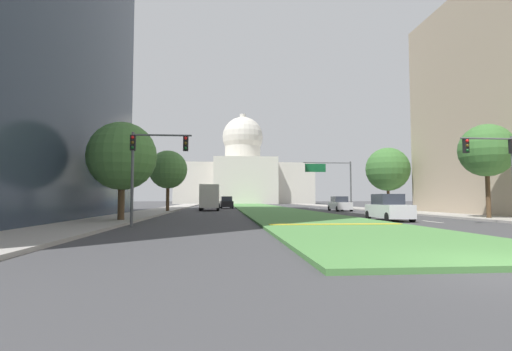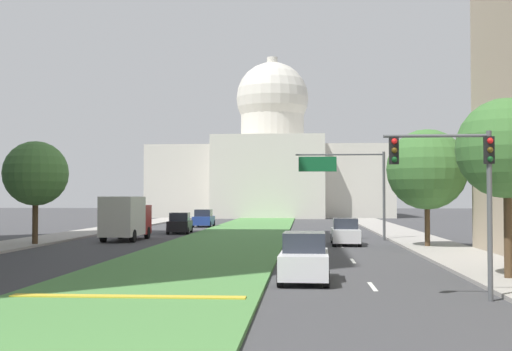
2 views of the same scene
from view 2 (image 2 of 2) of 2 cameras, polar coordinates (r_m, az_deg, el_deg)
The scene contains 17 objects.
ground_plane at distance 60.84m, azimuth -0.95°, elevation -4.82°, with size 260.00×260.00×0.00m, color #3D3D3F.
grass_median at distance 55.59m, azimuth -1.43°, elevation -5.03°, with size 7.99×95.13×0.14m, color #4C8442.
median_curb_nose at distance 21.00m, azimuth -10.83°, elevation -10.04°, with size 7.19×0.50×0.04m, color gold.
lane_dashes_right at distance 43.13m, azimuth 7.32°, elevation -6.03°, with size 0.16×37.58×0.01m.
sidewalk_left at distance 53.47m, azimuth -16.59°, elevation -5.08°, with size 4.00×95.13×0.15m, color #9E9991.
sidewalk_right at distance 50.71m, azimuth 13.39°, elevation -5.28°, with size 4.00×95.13×0.15m, color #9E9991.
capitol_building at distance 112.75m, azimuth 1.38°, elevation 0.60°, with size 38.13×29.05×26.92m.
traffic_light_near_right at distance 21.51m, azimuth 17.01°, elevation -0.08°, with size 3.34×0.35×5.20m.
overhead_guide_sign at distance 49.91m, azimuth 7.95°, elevation -0.07°, with size 6.57×0.20×6.50m.
street_tree_right_near at distance 26.95m, azimuth 20.52°, elevation 2.14°, with size 3.79×3.79×6.90m.
street_tree_left_mid at distance 45.78m, azimuth -18.18°, elevation 0.15°, with size 4.19×4.19×6.80m.
street_tree_right_mid at distance 42.84m, azimuth 14.29°, elevation 0.49°, with size 4.98×4.98×7.37m.
sedan_lead_stopped at distance 25.50m, azimuth 4.13°, elevation -7.04°, with size 1.93×4.43×1.84m.
sedan_midblock at distance 45.02m, azimuth 7.59°, elevation -4.81°, with size 1.91×4.46×1.76m.
sedan_distant at distance 58.89m, azimuth -6.47°, elevation -4.09°, with size 2.12×4.31×1.82m.
sedan_far_horizon at distance 71.80m, azimuth -4.46°, elevation -3.67°, with size 2.02×4.36×1.85m.
box_truck_delivery at distance 49.86m, azimuth -10.99°, elevation -3.52°, with size 2.40×6.40×3.20m.
Camera 2 is at (5.33, -7.68, 3.17)m, focal length 47.18 mm.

